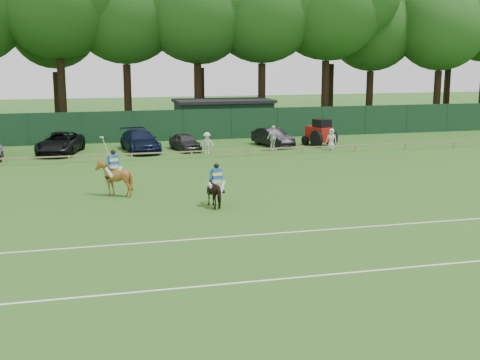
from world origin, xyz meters
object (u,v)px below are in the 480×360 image
object	(u,v)px
horse_chestnut	(114,178)
sedan_navy	(140,141)
utility_shed	(223,117)
tractor	(320,133)
horse_dark	(217,191)
spectator_right	(331,139)
suv_black	(60,143)
spectator_left	(207,143)
estate_black	(273,137)
hatch_grey	(185,142)
spectator_mid	(273,138)

from	to	relation	value
horse_chestnut	sedan_navy	xyz separation A→B (m)	(2.74, 14.43, -0.12)
utility_shed	tractor	xyz separation A→B (m)	(5.57, -8.63, -0.57)
horse_dark	spectator_right	distance (m)	19.20
spectator_right	suv_black	bearing A→B (deg)	-151.96
spectator_left	tractor	xyz separation A→B (m)	(9.14, 1.63, 0.22)
suv_black	spectator_left	world-z (taller)	spectator_left
estate_black	utility_shed	xyz separation A→B (m)	(-2.02, 7.92, 0.86)
horse_dark	spectator_left	size ratio (longest dim) A/B	1.12
estate_black	hatch_grey	bearing A→B (deg)	167.82
spectator_left	horse_dark	bearing A→B (deg)	-80.92
spectator_left	spectator_right	world-z (taller)	spectator_right
hatch_grey	spectator_right	bearing A→B (deg)	-25.10
horse_dark	suv_black	world-z (taller)	suv_black
suv_black	estate_black	xyz separation A→B (m)	(15.62, -0.16, -0.07)
sedan_navy	spectator_left	bearing A→B (deg)	-33.02
estate_black	tractor	xyz separation A→B (m)	(3.54, -0.71, 0.29)
estate_black	spectator_left	distance (m)	6.06
suv_black	estate_black	bearing A→B (deg)	13.75
utility_shed	horse_chestnut	bearing A→B (deg)	-115.61
horse_chestnut	hatch_grey	world-z (taller)	horse_chestnut
spectator_left	horse_chestnut	bearing A→B (deg)	-101.38
spectator_mid	spectator_right	distance (m)	4.30
suv_black	estate_black	distance (m)	15.63
horse_dark	estate_black	bearing A→B (deg)	-125.24
spectator_left	utility_shed	bearing A→B (deg)	89.93
estate_black	spectator_left	bearing A→B (deg)	-173.18
estate_black	spectator_right	world-z (taller)	spectator_right
tractor	spectator_left	bearing A→B (deg)	172.80
hatch_grey	estate_black	distance (m)	6.85
utility_shed	tractor	distance (m)	10.28
horse_dark	spectator_left	distance (m)	15.97
suv_black	spectator_right	distance (m)	19.42
estate_black	spectator_left	world-z (taller)	spectator_left
spectator_mid	spectator_right	xyz separation A→B (m)	(4.23, -0.76, -0.13)
utility_shed	spectator_right	bearing A→B (deg)	-63.06
estate_black	tractor	bearing A→B (deg)	-27.18
spectator_mid	spectator_right	bearing A→B (deg)	-38.50
sedan_navy	spectator_mid	bearing A→B (deg)	-19.56
horse_chestnut	suv_black	size ratio (longest dim) A/B	0.33
horse_chestnut	tractor	distance (m)	21.44
suv_black	spectator_right	world-z (taller)	spectator_right
estate_black	utility_shed	world-z (taller)	utility_shed
horse_chestnut	hatch_grey	bearing A→B (deg)	-128.36
horse_dark	spectator_left	bearing A→B (deg)	-110.41
spectator_mid	tractor	size ratio (longest dim) A/B	0.65
spectator_mid	utility_shed	distance (m)	10.27
sedan_navy	tractor	size ratio (longest dim) A/B	1.88
estate_black	spectator_mid	xyz separation A→B (m)	(-0.70, -2.24, 0.24)
spectator_right	utility_shed	size ratio (longest dim) A/B	0.19
suv_black	horse_dark	bearing A→B (deg)	-53.98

